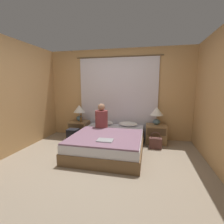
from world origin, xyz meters
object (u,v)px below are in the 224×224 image
at_px(beer_bottle_on_left_stand, 81,119).
at_px(pillow_right, 128,124).
at_px(person_left_in_bed, 101,118).
at_px(lamp_right, 157,113).
at_px(handbag_on_floor, 155,143).
at_px(lamp_left, 79,110).
at_px(pillow_left, 104,123).
at_px(backpack_on_floor, 73,135).
at_px(nightstand_left, 79,129).
at_px(nightstand_right, 156,134).
at_px(laptop_on_bed, 105,140).
at_px(bed, 109,142).

bearing_deg(beer_bottle_on_left_stand, pillow_right, 7.07).
bearing_deg(person_left_in_bed, lamp_right, 14.90).
relative_size(pillow_right, handbag_on_floor, 1.26).
bearing_deg(lamp_left, handbag_on_floor, -11.27).
xyz_separation_m(pillow_left, backpack_on_floor, (-0.70, -0.52, -0.25)).
xyz_separation_m(lamp_left, backpack_on_floor, (0.04, -0.53, -0.58)).
xyz_separation_m(nightstand_left, lamp_right, (2.15, 0.04, 0.55)).
height_order(nightstand_right, backpack_on_floor, nightstand_right).
relative_size(lamp_right, laptop_on_bed, 1.48).
bearing_deg(person_left_in_bed, bed, -53.82).
xyz_separation_m(nightstand_left, lamp_left, (0.00, 0.04, 0.55)).
height_order(nightstand_right, beer_bottle_on_left_stand, beer_bottle_on_left_stand).
xyz_separation_m(nightstand_right, lamp_right, (0.00, 0.04, 0.55)).
distance_m(lamp_right, person_left_in_bed, 1.43).
xyz_separation_m(person_left_in_bed, handbag_on_floor, (1.36, -0.06, -0.53)).
distance_m(nightstand_left, person_left_in_bed, 0.94).
bearing_deg(bed, nightstand_left, 145.32).
xyz_separation_m(nightstand_right, pillow_left, (-1.41, 0.03, 0.22)).
bearing_deg(bed, pillow_left, 113.47).
height_order(lamp_right, backpack_on_floor, lamp_right).
distance_m(bed, backpack_on_floor, 1.07).
height_order(person_left_in_bed, laptop_on_bed, person_left_in_bed).
distance_m(nightstand_left, laptop_on_bed, 1.77).
relative_size(pillow_left, beer_bottle_on_left_stand, 2.49).
relative_size(bed, nightstand_right, 3.78).
relative_size(laptop_on_bed, handbag_on_floor, 0.76).
bearing_deg(handbag_on_floor, pillow_right, 150.10).
height_order(bed, handbag_on_floor, bed).
relative_size(nightstand_right, backpack_on_floor, 1.36).
height_order(pillow_left, beer_bottle_on_left_stand, beer_bottle_on_left_stand).
relative_size(pillow_left, backpack_on_floor, 1.35).
height_order(nightstand_right, lamp_left, lamp_left).
height_order(person_left_in_bed, handbag_on_floor, person_left_in_bed).
distance_m(lamp_left, pillow_right, 1.45).
bearing_deg(pillow_left, pillow_right, 0.00).
relative_size(pillow_right, backpack_on_floor, 1.35).
relative_size(beer_bottle_on_left_stand, handbag_on_floor, 0.51).
relative_size(lamp_left, laptop_on_bed, 1.48).
bearing_deg(lamp_right, pillow_right, -179.08).
distance_m(bed, nightstand_left, 1.31).
distance_m(pillow_left, pillow_right, 0.67).
bearing_deg(pillow_left, bed, -66.53).
height_order(bed, backpack_on_floor, bed).
bearing_deg(beer_bottle_on_left_stand, pillow_left, 14.50).
bearing_deg(beer_bottle_on_left_stand, person_left_in_bed, -16.78).
bearing_deg(pillow_right, bed, -113.47).
relative_size(lamp_right, person_left_in_bed, 0.72).
bearing_deg(nightstand_right, pillow_right, 177.80).
relative_size(pillow_right, laptop_on_bed, 1.66).
bearing_deg(person_left_in_bed, backpack_on_floor, -167.52).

